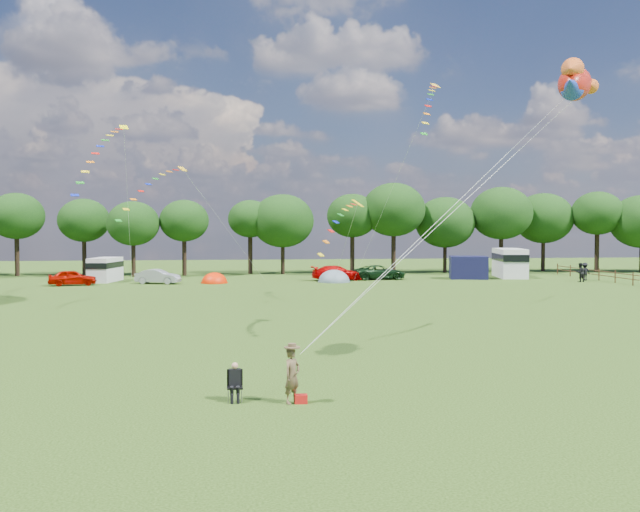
{
  "coord_description": "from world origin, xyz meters",
  "views": [
    {
      "loc": [
        -4.0,
        -24.17,
        5.36
      ],
      "look_at": [
        0.0,
        8.0,
        4.0
      ],
      "focal_mm": 40.0,
      "sensor_mm": 36.0,
      "label": 1
    }
  ],
  "objects": [
    {
      "name": "car_b",
      "position": [
        -10.82,
        43.17,
        0.68
      ],
      "size": [
        4.08,
        2.4,
        1.35
      ],
      "primitive_type": "imported",
      "rotation": [
        0.0,
        0.0,
        1.3
      ],
      "color": "#929499",
      "rests_on": "ground"
    },
    {
      "name": "streamer_kite_d",
      "position": [
        9.62,
        23.7,
        14.08
      ],
      "size": [
        2.7,
        5.05,
        4.29
      ],
      "rotation": [
        0.0,
        0.0,
        0.53
      ],
      "color": "yellow",
      "rests_on": "ground"
    },
    {
      "name": "kite_flyer",
      "position": [
        -2.2,
        -2.88,
        0.84
      ],
      "size": [
        0.72,
        0.71,
        1.68
      ],
      "primitive_type": "imported",
      "rotation": [
        0.0,
        0.0,
        0.76
      ],
      "color": "brown",
      "rests_on": "ground"
    },
    {
      "name": "camp_chair",
      "position": [
        -3.92,
        -2.37,
        0.71
      ],
      "size": [
        0.49,
        0.49,
        1.19
      ],
      "rotation": [
        0.0,
        0.0,
        0.02
      ],
      "color": "#99999E",
      "rests_on": "ground"
    },
    {
      "name": "tent_greyblue",
      "position": [
        5.74,
        43.25,
        0.02
      ],
      "size": [
        3.14,
        3.44,
        2.34
      ],
      "color": "slate",
      "rests_on": "ground"
    },
    {
      "name": "walker_b",
      "position": [
        30.51,
        41.99,
        0.89
      ],
      "size": [
        1.23,
        0.76,
        1.78
      ],
      "primitive_type": "imported",
      "rotation": [
        0.0,
        0.0,
        3.35
      ],
      "color": "black",
      "rests_on": "ground"
    },
    {
      "name": "streamer_kite_a",
      "position": [
        -13.41,
        30.76,
        11.21
      ],
      "size": [
        3.38,
        5.5,
        5.77
      ],
      "rotation": [
        0.0,
        0.0,
        0.39
      ],
      "color": "#FFFD08",
      "rests_on": "ground"
    },
    {
      "name": "tree_line",
      "position": [
        5.3,
        54.99,
        6.35
      ],
      "size": [
        102.98,
        10.98,
        10.27
      ],
      "color": "black",
      "rests_on": "ground"
    },
    {
      "name": "fish_kite",
      "position": [
        8.51,
        0.83,
        10.63
      ],
      "size": [
        2.7,
        3.52,
        1.91
      ],
      "rotation": [
        0.0,
        -0.21,
        1.02
      ],
      "color": "#B81B0D",
      "rests_on": "ground"
    },
    {
      "name": "streamer_kite_c",
      "position": [
        1.6,
        11.16,
        5.82
      ],
      "size": [
        3.12,
        5.04,
        2.82
      ],
      "rotation": [
        0.0,
        0.0,
        1.14
      ],
      "color": "yellow",
      "rests_on": "ground"
    },
    {
      "name": "tent_orange",
      "position": [
        -5.63,
        43.47,
        0.02
      ],
      "size": [
        2.52,
        2.76,
        1.97
      ],
      "color": "#F12400",
      "rests_on": "ground"
    },
    {
      "name": "car_a",
      "position": [
        -18.29,
        42.25,
        0.71
      ],
      "size": [
        4.51,
        2.44,
        1.42
      ],
      "primitive_type": "imported",
      "rotation": [
        0.0,
        0.0,
        1.76
      ],
      "color": "#A80B00",
      "rests_on": "ground"
    },
    {
      "name": "car_c",
      "position": [
        6.35,
        45.24,
        0.73
      ],
      "size": [
        5.08,
        2.62,
        1.46
      ],
      "primitive_type": "imported",
      "rotation": [
        0.0,
        0.0,
        1.69
      ],
      "color": "#AC0000",
      "rests_on": "ground"
    },
    {
      "name": "ground_plane",
      "position": [
        0.0,
        0.0,
        0.0
      ],
      "size": [
        180.0,
        180.0,
        0.0
      ],
      "primitive_type": "plane",
      "color": "black",
      "rests_on": "ground"
    },
    {
      "name": "campervan_b",
      "position": [
        -16.14,
        46.58,
        1.25
      ],
      "size": [
        2.87,
        5.03,
        2.32
      ],
      "rotation": [
        0.0,
        0.0,
        1.38
      ],
      "color": "silver",
      "rests_on": "ground"
    },
    {
      "name": "campervan_d",
      "position": [
        24.94,
        47.3,
        1.61
      ],
      "size": [
        3.62,
        6.49,
        3.0
      ],
      "rotation": [
        0.0,
        0.0,
        1.4
      ],
      "color": "white",
      "rests_on": "ground"
    },
    {
      "name": "kite_bag",
      "position": [
        -1.94,
        -2.94,
        0.14
      ],
      "size": [
        0.39,
        0.26,
        0.27
      ],
      "primitive_type": "cube",
      "rotation": [
        0.0,
        0.0,
        -0.01
      ],
      "color": "red",
      "rests_on": "ground"
    },
    {
      "name": "awning_navy",
      "position": [
        19.95,
        45.81,
        1.15
      ],
      "size": [
        4.26,
        3.75,
        2.3
      ],
      "primitive_type": "cube",
      "rotation": [
        0.0,
        0.0,
        -0.23
      ],
      "color": "#121135",
      "rests_on": "ground"
    },
    {
      "name": "streamer_kite_b",
      "position": [
        -8.8,
        23.29,
        8.15
      ],
      "size": [
        4.2,
        4.66,
        3.78
      ],
      "rotation": [
        0.0,
        0.0,
        0.97
      ],
      "color": "yellow",
      "rests_on": "ground"
    },
    {
      "name": "walker_a",
      "position": [
        29.16,
        40.35,
        0.92
      ],
      "size": [
        1.02,
        0.78,
        1.85
      ],
      "primitive_type": "imported",
      "rotation": [
        0.0,
        0.0,
        3.43
      ],
      "color": "black",
      "rests_on": "ground"
    },
    {
      "name": "car_d",
      "position": [
        10.76,
        45.91,
        0.72
      ],
      "size": [
        5.46,
        2.81,
        1.44
      ],
      "primitive_type": "imported",
      "rotation": [
        0.0,
        0.0,
        1.65
      ],
      "color": "black",
      "rests_on": "ground"
    }
  ]
}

